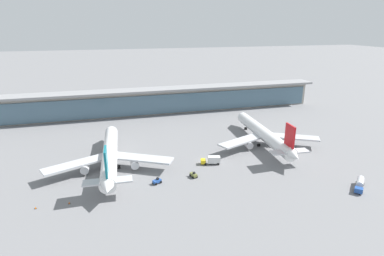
{
  "coord_description": "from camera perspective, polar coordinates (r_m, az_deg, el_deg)",
  "views": [
    {
      "loc": [
        -34.86,
        -104.49,
        50.19
      ],
      "look_at": [
        0.0,
        19.09,
        7.27
      ],
      "focal_mm": 28.95,
      "sensor_mm": 36.0,
      "label": 1
    }
  ],
  "objects": [
    {
      "name": "service_truck_near_nose_yellow",
      "position": [
        117.7,
        3.68,
        -5.89
      ],
      "size": [
        7.64,
        4.0,
        3.1
      ],
      "color": "yellow",
      "rests_on": "ground"
    },
    {
      "name": "service_truck_by_tail_blue",
      "position": [
        104.84,
        -6.46,
        -9.71
      ],
      "size": [
        3.32,
        2.79,
        2.05
      ],
      "color": "#234C9E",
      "rests_on": "ground"
    },
    {
      "name": "safety_cone_bravo",
      "position": [
        100.64,
        -21.69,
        -12.68
      ],
      "size": [
        0.62,
        0.62,
        0.7
      ],
      "color": "orange",
      "rests_on": "ground"
    },
    {
      "name": "terminal_building",
      "position": [
        185.35,
        -4.51,
        5.23
      ],
      "size": [
        186.74,
        12.8,
        15.2
      ],
      "color": "#9E998E",
      "rests_on": "ground"
    },
    {
      "name": "airliner_centre_stand",
      "position": [
        138.31,
        13.15,
        -1.1
      ],
      "size": [
        45.56,
        59.37,
        15.8
      ],
      "color": "white",
      "rests_on": "ground"
    },
    {
      "name": "service_truck_mid_apron_olive",
      "position": [
        108.25,
        0.29,
        -8.62
      ],
      "size": [
        2.44,
        3.22,
        2.05
      ],
      "color": "olive",
      "rests_on": "ground"
    },
    {
      "name": "safety_cone_alpha",
      "position": [
        102.11,
        -26.88,
        -12.97
      ],
      "size": [
        0.62,
        0.62,
        0.7
      ],
      "color": "orange",
      "rests_on": "ground"
    },
    {
      "name": "service_truck_under_wing_blue",
      "position": [
        114.51,
        28.53,
        -9.0
      ],
      "size": [
        7.82,
        7.52,
        2.95
      ],
      "color": "#234C9E",
      "rests_on": "ground"
    },
    {
      "name": "ground_plane",
      "position": [
        121.05,
        2.47,
        -6.03
      ],
      "size": [
        1200.0,
        1200.0,
        0.0
      ],
      "primitive_type": "plane",
      "color": "slate"
    },
    {
      "name": "airliner_left_stand",
      "position": [
        117.41,
        -14.89,
        -4.83
      ],
      "size": [
        45.6,
        59.36,
        15.8
      ],
      "color": "white",
      "rests_on": "ground"
    }
  ]
}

